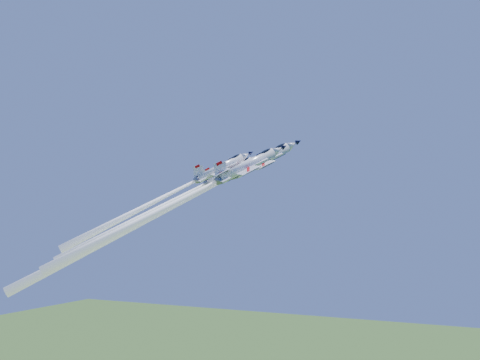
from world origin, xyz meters
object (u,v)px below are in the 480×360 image
at_px(jet_left, 171,202).
at_px(jet_right, 180,200).
at_px(jet_slot, 167,195).
at_px(jet_lead, 174,206).

xyz_separation_m(jet_left, jet_right, (6.93, -7.59, -0.17)).
bearing_deg(jet_slot, jet_right, 31.04).
bearing_deg(jet_slot, jet_lead, 143.01).
distance_m(jet_left, jet_right, 10.29).
relative_size(jet_left, jet_right, 0.92).
bearing_deg(jet_right, jet_left, 176.00).
xyz_separation_m(jet_lead, jet_right, (3.94, -4.21, 0.84)).
bearing_deg(jet_right, jet_lead, 176.66).
xyz_separation_m(jet_right, jet_slot, (-3.36, 0.75, 1.18)).
xyz_separation_m(jet_left, jet_slot, (3.57, -6.85, 1.01)).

